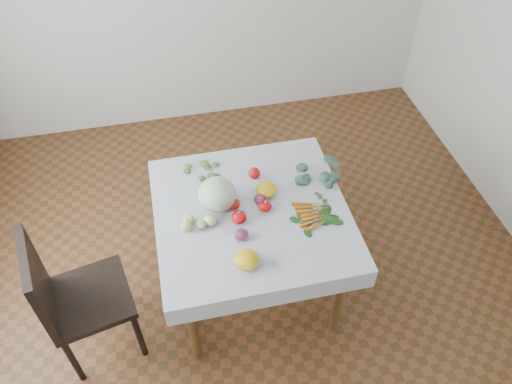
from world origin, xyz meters
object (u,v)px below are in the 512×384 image
Objects in this scene: heirloom_back at (266,189)px; carrot_bunch at (313,214)px; cabbage at (217,194)px; table at (252,222)px; chair at (69,296)px.

heirloom_back reaches higher than carrot_bunch.
heirloom_back is (0.30, 0.03, -0.06)m from cabbage.
table is 4.19× the size of carrot_bunch.
carrot_bunch is (0.52, -0.19, -0.09)m from cabbage.
chair is 7.78× the size of heirloom_back.
chair reaches higher than table.
heirloom_back is 0.53× the size of carrot_bunch.
table is 4.52× the size of cabbage.
carrot_bunch is (0.34, -0.11, 0.12)m from table.
cabbage reaches higher than carrot_bunch.
chair is (-1.08, -0.23, -0.09)m from table.
carrot_bunch is (1.42, 0.12, 0.20)m from chair.
carrot_bunch is at bearing -18.22° from table.
chair reaches higher than heirloom_back.
heirloom_back is (1.19, 0.34, 0.23)m from chair.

